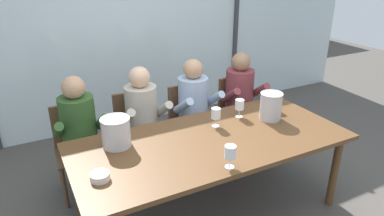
{
  "coord_description": "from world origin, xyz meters",
  "views": [
    {
      "loc": [
        -1.33,
        -2.19,
        2.13
      ],
      "look_at": [
        0.0,
        0.35,
        0.9
      ],
      "focal_mm": 32.58,
      "sensor_mm": 36.0,
      "label": 1
    }
  ],
  "objects_px": {
    "person_beige_jumper": "(145,118)",
    "ice_bucket_secondary": "(116,132)",
    "chair_left_of_center": "(137,128)",
    "person_pale_blue_shirt": "(197,108)",
    "chair_near_curtain": "(78,142)",
    "person_olive_shirt": "(81,132)",
    "wine_glass_by_right_taster": "(272,98)",
    "tasting_bowl": "(100,176)",
    "chair_right_of_center": "(238,108)",
    "wine_glass_near_bucket": "(230,153)",
    "wine_glass_center_pour": "(216,114)",
    "person_maroon_top": "(243,98)",
    "dining_table": "(211,146)",
    "wine_glass_by_left_taster": "(240,105)",
    "ice_bucket_primary": "(271,106)",
    "chair_center": "(190,118)"
  },
  "relations": [
    {
      "from": "chair_right_of_center",
      "to": "person_olive_shirt",
      "type": "bearing_deg",
      "value": 177.67
    },
    {
      "from": "wine_glass_by_right_taster",
      "to": "person_beige_jumper",
      "type": "bearing_deg",
      "value": 155.36
    },
    {
      "from": "person_beige_jumper",
      "to": "person_maroon_top",
      "type": "relative_size",
      "value": 1.0
    },
    {
      "from": "wine_glass_near_bucket",
      "to": "dining_table",
      "type": "bearing_deg",
      "value": 76.81
    },
    {
      "from": "dining_table",
      "to": "wine_glass_by_right_taster",
      "type": "height_order",
      "value": "wine_glass_by_right_taster"
    },
    {
      "from": "person_maroon_top",
      "to": "ice_bucket_secondary",
      "type": "distance_m",
      "value": 1.71
    },
    {
      "from": "tasting_bowl",
      "to": "chair_right_of_center",
      "type": "bearing_deg",
      "value": 29.68
    },
    {
      "from": "person_maroon_top",
      "to": "ice_bucket_primary",
      "type": "relative_size",
      "value": 4.58
    },
    {
      "from": "person_pale_blue_shirt",
      "to": "chair_near_curtain",
      "type": "bearing_deg",
      "value": 170.4
    },
    {
      "from": "dining_table",
      "to": "ice_bucket_primary",
      "type": "bearing_deg",
      "value": 7.79
    },
    {
      "from": "ice_bucket_primary",
      "to": "wine_glass_by_left_taster",
      "type": "bearing_deg",
      "value": 143.2
    },
    {
      "from": "chair_near_curtain",
      "to": "chair_center",
      "type": "height_order",
      "value": "same"
    },
    {
      "from": "person_olive_shirt",
      "to": "wine_glass_center_pour",
      "type": "xyz_separation_m",
      "value": [
        1.07,
        -0.6,
        0.19
      ]
    },
    {
      "from": "wine_glass_by_left_taster",
      "to": "wine_glass_center_pour",
      "type": "relative_size",
      "value": 1.0
    },
    {
      "from": "chair_near_curtain",
      "to": "person_pale_blue_shirt",
      "type": "distance_m",
      "value": 1.25
    },
    {
      "from": "person_beige_jumper",
      "to": "ice_bucket_secondary",
      "type": "xyz_separation_m",
      "value": [
        -0.43,
        -0.54,
        0.2
      ]
    },
    {
      "from": "wine_glass_by_left_taster",
      "to": "dining_table",
      "type": "bearing_deg",
      "value": -149.96
    },
    {
      "from": "chair_left_of_center",
      "to": "person_olive_shirt",
      "type": "height_order",
      "value": "person_olive_shirt"
    },
    {
      "from": "wine_glass_near_bucket",
      "to": "ice_bucket_secondary",
      "type": "bearing_deg",
      "value": 132.56
    },
    {
      "from": "chair_near_curtain",
      "to": "chair_right_of_center",
      "type": "relative_size",
      "value": 1.0
    },
    {
      "from": "chair_near_curtain",
      "to": "wine_glass_center_pour",
      "type": "distance_m",
      "value": 1.37
    },
    {
      "from": "chair_right_of_center",
      "to": "person_maroon_top",
      "type": "relative_size",
      "value": 0.73
    },
    {
      "from": "chair_near_curtain",
      "to": "person_olive_shirt",
      "type": "relative_size",
      "value": 0.73
    },
    {
      "from": "dining_table",
      "to": "tasting_bowl",
      "type": "bearing_deg",
      "value": -171.34
    },
    {
      "from": "chair_left_of_center",
      "to": "person_olive_shirt",
      "type": "relative_size",
      "value": 0.73
    },
    {
      "from": "person_maroon_top",
      "to": "person_olive_shirt",
      "type": "bearing_deg",
      "value": -177.08
    },
    {
      "from": "chair_center",
      "to": "person_pale_blue_shirt",
      "type": "height_order",
      "value": "person_pale_blue_shirt"
    },
    {
      "from": "chair_near_curtain",
      "to": "ice_bucket_secondary",
      "type": "bearing_deg",
      "value": -69.99
    },
    {
      "from": "wine_glass_near_bucket",
      "to": "wine_glass_center_pour",
      "type": "distance_m",
      "value": 0.67
    },
    {
      "from": "person_pale_blue_shirt",
      "to": "chair_right_of_center",
      "type": "bearing_deg",
      "value": 8.03
    },
    {
      "from": "chair_near_curtain",
      "to": "ice_bucket_secondary",
      "type": "distance_m",
      "value": 0.8
    },
    {
      "from": "dining_table",
      "to": "ice_bucket_secondary",
      "type": "relative_size",
      "value": 9.5
    },
    {
      "from": "person_pale_blue_shirt",
      "to": "person_olive_shirt",
      "type": "bearing_deg",
      "value": 176.57
    },
    {
      "from": "chair_near_curtain",
      "to": "wine_glass_by_right_taster",
      "type": "bearing_deg",
      "value": -17.67
    },
    {
      "from": "ice_bucket_secondary",
      "to": "wine_glass_by_left_taster",
      "type": "relative_size",
      "value": 1.4
    },
    {
      "from": "dining_table",
      "to": "person_beige_jumper",
      "type": "height_order",
      "value": "person_beige_jumper"
    },
    {
      "from": "person_maroon_top",
      "to": "ice_bucket_secondary",
      "type": "xyz_separation_m",
      "value": [
        -1.61,
        -0.54,
        0.2
      ]
    },
    {
      "from": "ice_bucket_secondary",
      "to": "wine_glass_by_right_taster",
      "type": "height_order",
      "value": "ice_bucket_secondary"
    },
    {
      "from": "wine_glass_by_right_taster",
      "to": "chair_near_curtain",
      "type": "bearing_deg",
      "value": 159.77
    },
    {
      "from": "person_olive_shirt",
      "to": "wine_glass_by_right_taster",
      "type": "distance_m",
      "value": 1.86
    },
    {
      "from": "person_beige_jumper",
      "to": "person_maroon_top",
      "type": "bearing_deg",
      "value": -1.27
    },
    {
      "from": "dining_table",
      "to": "chair_right_of_center",
      "type": "xyz_separation_m",
      "value": [
        0.92,
        0.93,
        -0.18
      ]
    },
    {
      "from": "person_pale_blue_shirt",
      "to": "tasting_bowl",
      "type": "relative_size",
      "value": 8.77
    },
    {
      "from": "chair_left_of_center",
      "to": "ice_bucket_secondary",
      "type": "height_order",
      "value": "ice_bucket_secondary"
    },
    {
      "from": "person_beige_jumper",
      "to": "tasting_bowl",
      "type": "relative_size",
      "value": 8.77
    },
    {
      "from": "chair_left_of_center",
      "to": "chair_right_of_center",
      "type": "distance_m",
      "value": 1.25
    },
    {
      "from": "chair_center",
      "to": "person_pale_blue_shirt",
      "type": "relative_size",
      "value": 0.73
    },
    {
      "from": "dining_table",
      "to": "person_beige_jumper",
      "type": "bearing_deg",
      "value": 110.34
    },
    {
      "from": "person_maroon_top",
      "to": "wine_glass_near_bucket",
      "type": "height_order",
      "value": "person_maroon_top"
    },
    {
      "from": "chair_right_of_center",
      "to": "person_maroon_top",
      "type": "bearing_deg",
      "value": -112.05
    }
  ]
}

